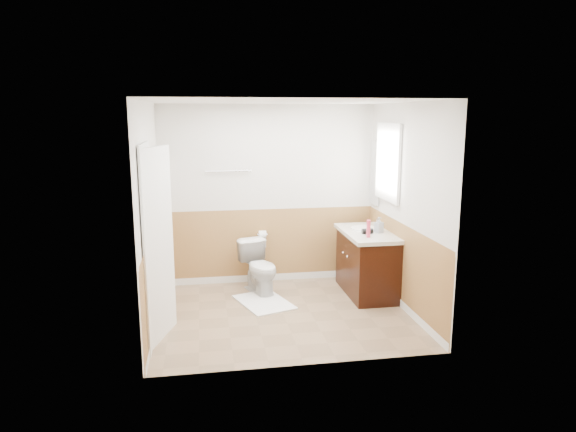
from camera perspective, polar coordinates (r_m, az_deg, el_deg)
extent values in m
plane|color=#8C7051|center=(6.29, -0.53, -10.81)|extent=(3.00, 3.00, 0.00)
plane|color=white|center=(5.83, -0.57, 12.61)|extent=(3.00, 3.00, 0.00)
plane|color=silver|center=(7.20, -2.18, 2.36)|extent=(3.00, 0.00, 3.00)
plane|color=silver|center=(4.68, 1.95, -2.48)|extent=(3.00, 0.00, 3.00)
plane|color=silver|center=(5.89, -15.11, -0.02)|extent=(0.00, 3.00, 3.00)
plane|color=silver|center=(6.34, 12.96, 0.86)|extent=(0.00, 3.00, 3.00)
plane|color=#AD7845|center=(7.34, -2.12, -3.45)|extent=(3.00, 0.00, 3.00)
plane|color=#AD7845|center=(4.93, 1.86, -10.95)|extent=(3.00, 0.00, 3.00)
plane|color=#AD7845|center=(6.08, -14.63, -6.96)|extent=(0.00, 2.60, 2.60)
plane|color=#AD7845|center=(6.51, 12.57, -5.65)|extent=(0.00, 2.60, 2.60)
imported|color=white|center=(6.92, -3.14, -5.72)|extent=(0.59, 0.77, 0.69)
cube|color=white|center=(6.63, -2.69, -9.54)|extent=(0.78, 0.94, 0.02)
cube|color=black|center=(6.93, 8.74, -5.33)|extent=(0.55, 1.10, 0.80)
sphere|color=silver|center=(6.71, 6.61, -4.49)|extent=(0.03, 0.03, 0.03)
sphere|color=silver|center=(6.90, 6.15, -4.05)|extent=(0.03, 0.03, 0.03)
cube|color=beige|center=(6.82, 8.77, -1.91)|extent=(0.60, 1.15, 0.05)
cylinder|color=white|center=(6.95, 8.47, -1.35)|extent=(0.36, 0.36, 0.02)
cylinder|color=#B4B3BA|center=(7.00, 9.89, -0.81)|extent=(0.02, 0.02, 0.14)
cylinder|color=#DD3955|center=(6.47, 8.92, -1.40)|extent=(0.05, 0.05, 0.22)
imported|color=#9BA4AF|center=(6.76, 10.07, -0.98)|extent=(0.12, 0.12, 0.20)
cylinder|color=black|center=(6.68, 8.80, -1.67)|extent=(0.14, 0.07, 0.07)
cylinder|color=black|center=(6.67, 8.55, -1.93)|extent=(0.03, 0.03, 0.07)
cube|color=silver|center=(7.31, 9.61, 4.71)|extent=(0.02, 0.35, 0.90)
cube|color=white|center=(6.81, 11.02, 5.88)|extent=(0.04, 0.80, 1.00)
cube|color=white|center=(6.81, 11.15, 5.88)|extent=(0.01, 0.70, 0.90)
cube|color=white|center=(5.50, -14.38, -3.24)|extent=(0.29, 0.78, 2.04)
cube|color=white|center=(5.50, -15.17, -3.16)|extent=(0.02, 0.92, 2.10)
sphere|color=silver|center=(5.83, -13.50, -3.09)|extent=(0.06, 0.06, 0.06)
cylinder|color=silver|center=(7.06, -6.59, 4.97)|extent=(0.62, 0.02, 0.02)
cylinder|color=silver|center=(7.23, -2.86, -2.06)|extent=(0.14, 0.02, 0.02)
cylinder|color=white|center=(7.23, -2.86, -2.06)|extent=(0.10, 0.11, 0.11)
cube|color=white|center=(7.25, -2.85, -2.91)|extent=(0.10, 0.01, 0.16)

